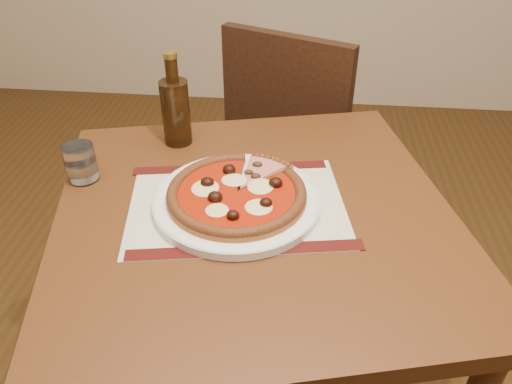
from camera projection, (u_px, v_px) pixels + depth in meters
table at (255, 247)px, 1.07m from camera, size 0.97×0.97×0.75m
chair_far at (297, 137)px, 1.74m from camera, size 0.56×0.56×0.91m
placemat at (237, 205)px, 1.03m from camera, size 0.49×0.39×0.00m
plate at (237, 201)px, 1.02m from camera, size 0.34×0.34×0.02m
pizza at (237, 193)px, 1.01m from camera, size 0.28×0.28×0.04m
ham_slice at (268, 173)px, 1.08m from camera, size 0.11×0.15×0.02m
water_glass at (81, 163)px, 1.08m from camera, size 0.08×0.08×0.08m
bottle at (176, 109)px, 1.19m from camera, size 0.07×0.07×0.23m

